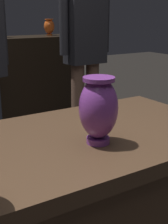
% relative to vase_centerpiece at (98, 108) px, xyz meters
% --- Properties ---
extents(vase_centerpiece, '(0.13, 0.13, 0.22)m').
position_rel_vase_centerpiece_xyz_m(vase_centerpiece, '(0.00, 0.00, 0.00)').
color(vase_centerpiece, '#7A388E').
rests_on(vase_centerpiece, display_plinth).
extents(shelf_vase_right, '(0.07, 0.07, 0.22)m').
position_rel_vase_centerpiece_xyz_m(shelf_vase_right, '(0.47, 2.30, 0.18)').
color(shelf_vase_right, red).
rests_on(shelf_vase_right, back_display_shelf).
extents(shelf_vase_far_right, '(0.11, 0.11, 0.17)m').
position_rel_vase_centerpiece_xyz_m(shelf_vase_far_right, '(0.99, 2.34, 0.16)').
color(shelf_vase_far_right, '#E55B1E').
rests_on(shelf_vase_far_right, back_display_shelf).
extents(visitor_near_right, '(0.47, 0.19, 1.66)m').
position_rel_vase_centerpiece_xyz_m(visitor_near_right, '(0.86, 1.44, 0.06)').
color(visitor_near_right, brown).
rests_on(visitor_near_right, ground_plane).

